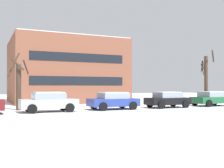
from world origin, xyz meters
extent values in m
cube|color=silver|center=(3.77, 7.99, 0.59)|extent=(4.00, 1.82, 0.64)
cube|color=#8C99A8|center=(3.77, 7.99, 1.14)|extent=(2.20, 1.67, 0.46)
cube|color=white|center=(3.77, 7.99, 1.40)|extent=(2.00, 1.54, 0.06)
cylinder|color=black|center=(5.07, 8.91, 0.32)|extent=(0.64, 0.22, 0.64)
cylinder|color=black|center=(5.07, 7.07, 0.32)|extent=(0.64, 0.22, 0.64)
cylinder|color=black|center=(2.47, 8.91, 0.32)|extent=(0.64, 0.22, 0.64)
cylinder|color=black|center=(2.48, 7.06, 0.32)|extent=(0.64, 0.22, 0.64)
cube|color=#283D93|center=(8.90, 8.02, 0.57)|extent=(3.93, 1.87, 0.60)
cube|color=#8C99A8|center=(8.90, 8.02, 1.09)|extent=(2.16, 1.71, 0.44)
cube|color=white|center=(8.90, 8.02, 1.34)|extent=(1.97, 1.58, 0.06)
cylinder|color=black|center=(10.17, 8.97, 0.32)|extent=(0.64, 0.22, 0.64)
cylinder|color=black|center=(10.18, 7.07, 0.32)|extent=(0.64, 0.22, 0.64)
cylinder|color=black|center=(7.62, 8.96, 0.32)|extent=(0.64, 0.22, 0.64)
cylinder|color=black|center=(7.63, 7.06, 0.32)|extent=(0.64, 0.22, 0.64)
cube|color=black|center=(14.03, 7.84, 0.57)|extent=(3.85, 1.72, 0.60)
cube|color=#8C99A8|center=(14.03, 7.84, 1.09)|extent=(2.12, 1.58, 0.44)
cube|color=white|center=(14.03, 7.84, 1.34)|extent=(1.93, 1.46, 0.06)
cylinder|color=black|center=(15.27, 8.72, 0.32)|extent=(0.64, 0.22, 0.64)
cylinder|color=black|center=(15.28, 6.97, 0.32)|extent=(0.64, 0.22, 0.64)
cylinder|color=black|center=(12.77, 8.71, 0.32)|extent=(0.64, 0.22, 0.64)
cylinder|color=black|center=(12.78, 6.96, 0.32)|extent=(0.64, 0.22, 0.64)
cube|color=#1E6038|center=(19.15, 7.89, 0.57)|extent=(3.87, 1.82, 0.59)
cube|color=#8C99A8|center=(19.15, 7.89, 1.09)|extent=(2.13, 1.67, 0.46)
cube|color=white|center=(19.15, 7.89, 1.35)|extent=(1.93, 1.55, 0.06)
cylinder|color=black|center=(20.40, 8.82, 0.32)|extent=(0.64, 0.22, 0.64)
cylinder|color=black|center=(17.90, 8.81, 0.32)|extent=(0.64, 0.22, 0.64)
cylinder|color=black|center=(17.90, 6.96, 0.32)|extent=(0.64, 0.22, 0.64)
cylinder|color=#423326|center=(1.95, 10.36, 1.77)|extent=(0.40, 0.40, 3.54)
cylinder|color=#423326|center=(1.85, 9.93, 3.49)|extent=(0.97, 0.34, 0.92)
cylinder|color=#423326|center=(2.45, 10.11, 3.33)|extent=(0.64, 1.13, 1.06)
cylinder|color=#423326|center=(1.62, 10.79, 3.56)|extent=(1.06, 0.84, 1.94)
cylinder|color=#423326|center=(20.70, 10.27, 2.52)|extent=(0.38, 0.38, 5.04)
cylinder|color=#423326|center=(20.44, 10.45, 4.14)|extent=(0.56, 0.72, 0.91)
cylinder|color=#423326|center=(20.37, 10.40, 3.66)|extent=(0.41, 0.81, 1.28)
cylinder|color=#423326|center=(21.15, 9.74, 5.02)|extent=(1.23, 1.08, 1.18)
cylinder|color=#423326|center=(20.42, 10.60, 3.74)|extent=(0.76, 0.67, 0.81)
cube|color=brown|center=(8.49, 21.18, 3.65)|extent=(12.59, 11.19, 7.30)
cube|color=white|center=(8.49, 21.18, 7.35)|extent=(12.34, 10.96, 0.10)
cube|color=black|center=(8.49, 15.57, 2.43)|extent=(10.07, 0.04, 0.90)
cube|color=black|center=(8.49, 15.57, 4.87)|extent=(10.07, 0.04, 0.90)
camera|label=1|loc=(-0.40, -11.99, 1.77)|focal=44.42mm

